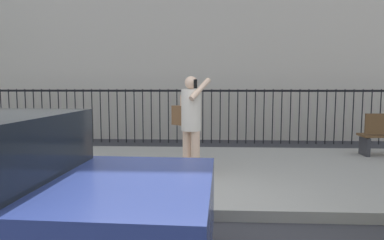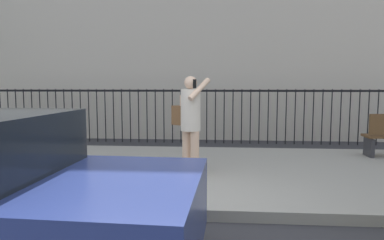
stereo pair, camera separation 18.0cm
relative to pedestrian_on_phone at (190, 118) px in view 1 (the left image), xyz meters
name	(u,v)px [view 1 (the left image)]	position (x,y,z in m)	size (l,w,h in m)	color
ground_plane	(164,221)	(-0.24, -1.70, -1.14)	(60.00, 60.00, 0.00)	#333338
sidewalk	(179,171)	(-0.24, 0.50, -1.07)	(28.00, 4.40, 0.15)	#9E9B93
iron_fence	(190,109)	(-0.24, 4.20, -0.12)	(12.03, 0.04, 1.60)	black
pedestrian_on_phone	(190,118)	(0.00, 0.00, 0.00)	(0.71, 0.66, 1.71)	beige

